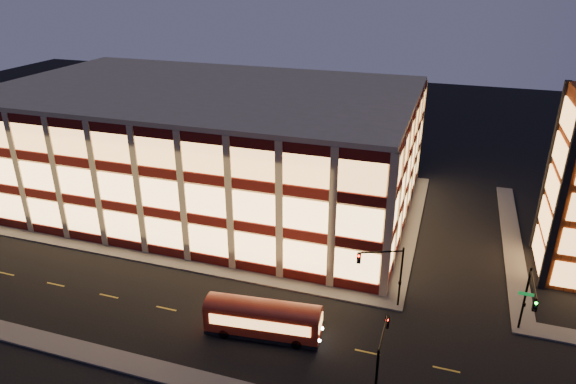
% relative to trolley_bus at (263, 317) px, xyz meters
% --- Properties ---
extents(ground, '(200.00, 200.00, 0.00)m').
position_rel_trolley_bus_xyz_m(ground, '(-13.45, 6.59, -1.77)').
color(ground, black).
rests_on(ground, ground).
extents(sidewalk_office_south, '(54.00, 2.00, 0.15)m').
position_rel_trolley_bus_xyz_m(sidewalk_office_south, '(-16.45, 7.59, -1.70)').
color(sidewalk_office_south, '#514F4C').
rests_on(sidewalk_office_south, ground).
extents(sidewalk_office_east, '(2.00, 30.00, 0.15)m').
position_rel_trolley_bus_xyz_m(sidewalk_office_east, '(9.55, 23.59, -1.70)').
color(sidewalk_office_east, '#514F4C').
rests_on(sidewalk_office_east, ground).
extents(sidewalk_tower_west, '(2.00, 30.00, 0.15)m').
position_rel_trolley_bus_xyz_m(sidewalk_tower_west, '(20.55, 23.59, -1.70)').
color(sidewalk_tower_west, '#514F4C').
rests_on(sidewalk_tower_west, ground).
extents(sidewalk_near, '(100.00, 2.00, 0.15)m').
position_rel_trolley_bus_xyz_m(sidewalk_near, '(-13.45, -6.41, -1.70)').
color(sidewalk_near, '#514F4C').
rests_on(sidewalk_near, ground).
extents(office_building, '(50.45, 30.45, 14.50)m').
position_rel_trolley_bus_xyz_m(office_building, '(-16.37, 23.50, 5.48)').
color(office_building, tan).
rests_on(office_building, ground).
extents(traffic_signal_far, '(3.79, 1.87, 6.00)m').
position_rel_trolley_bus_xyz_m(traffic_signal_far, '(8.76, 6.82, 2.34)').
color(traffic_signal_far, black).
rests_on(traffic_signal_far, ground).
extents(traffic_signal_right, '(1.20, 4.37, 6.00)m').
position_rel_trolley_bus_xyz_m(traffic_signal_right, '(20.05, 5.96, 2.33)').
color(traffic_signal_right, black).
rests_on(traffic_signal_right, ground).
extents(traffic_signal_near, '(0.32, 4.45, 6.00)m').
position_rel_trolley_bus_xyz_m(traffic_signal_near, '(10.05, -4.44, 2.36)').
color(traffic_signal_near, black).
rests_on(traffic_signal_near, ground).
extents(trolley_bus, '(9.64, 3.35, 3.20)m').
position_rel_trolley_bus_xyz_m(trolley_bus, '(0.00, 0.00, 0.00)').
color(trolley_bus, maroon).
rests_on(trolley_bus, ground).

